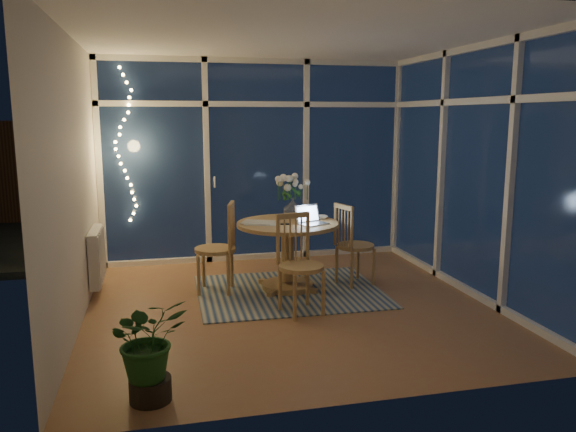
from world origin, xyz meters
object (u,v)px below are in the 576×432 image
object	(u,v)px
dining_table	(288,256)
chair_left	(215,247)
flower_vase	(293,208)
potted_plant	(148,347)
chair_right	(355,244)
chair_front	(302,264)
laptop	(313,214)

from	to	relation	value
dining_table	chair_left	world-z (taller)	chair_left
flower_vase	potted_plant	distance (m)	2.95
chair_left	chair_right	world-z (taller)	chair_left
chair_front	chair_right	bearing A→B (deg)	29.07
dining_table	chair_right	xyz separation A→B (m)	(0.78, -0.00, 0.10)
dining_table	chair_front	size ratio (longest dim) A/B	1.13
laptop	potted_plant	xyz separation A→B (m)	(-1.69, -2.01, -0.48)
chair_right	potted_plant	distance (m)	3.12
laptop	chair_front	bearing A→B (deg)	-136.98
flower_vase	potted_plant	world-z (taller)	flower_vase
chair_left	chair_front	size ratio (longest dim) A/B	1.02
potted_plant	laptop	bearing A→B (deg)	50.00
chair_left	flower_vase	bearing A→B (deg)	116.19
laptop	flower_vase	size ratio (longest dim) A/B	1.41
chair_front	flower_vase	bearing A→B (deg)	66.83
dining_table	laptop	distance (m)	0.57
dining_table	chair_right	size ratio (longest dim) A/B	1.16
chair_left	chair_right	bearing A→B (deg)	101.14
chair_right	flower_vase	bearing A→B (deg)	51.53
chair_right	chair_front	xyz separation A→B (m)	(-0.82, -0.78, 0.02)
laptop	flower_vase	world-z (taller)	laptop
chair_front	laptop	size ratio (longest dim) A/B	3.28
potted_plant	chair_right	bearing A→B (deg)	44.44
chair_right	flower_vase	size ratio (longest dim) A/B	4.49
chair_left	flower_vase	distance (m)	0.99
flower_vase	dining_table	bearing A→B (deg)	-114.06
chair_front	laptop	world-z (taller)	chair_front
chair_right	chair_front	size ratio (longest dim) A/B	0.97
chair_right	flower_vase	distance (m)	0.81
chair_front	laptop	bearing A→B (deg)	50.57
laptop	potted_plant	distance (m)	2.67
chair_left	laptop	bearing A→B (deg)	90.03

